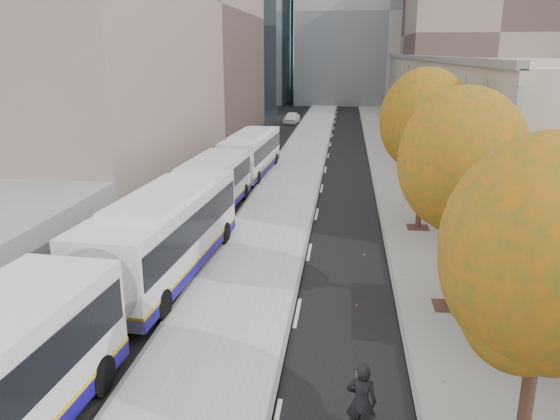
# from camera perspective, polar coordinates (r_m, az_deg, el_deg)

# --- Properties ---
(bus_platform) EXTENTS (4.25, 150.00, 0.15)m
(bus_platform) POSITION_cam_1_polar(r_m,az_deg,el_deg) (41.07, 1.59, 4.11)
(bus_platform) COLOR #ACACAC
(bus_platform) RESTS_ON ground
(sidewalk) EXTENTS (4.75, 150.00, 0.08)m
(sidewalk) POSITION_cam_1_polar(r_m,az_deg,el_deg) (41.14, 12.78, 3.69)
(sidewalk) COLOR gray
(sidewalk) RESTS_ON ground
(building_tan) EXTENTS (18.00, 92.00, 8.00)m
(building_tan) POSITION_cam_1_polar(r_m,az_deg,el_deg) (70.92, 20.06, 11.45)
(building_tan) COLOR #9F9880
(building_tan) RESTS_ON ground
(building_midrise) EXTENTS (24.00, 46.00, 25.00)m
(building_midrise) POSITION_cam_1_polar(r_m,az_deg,el_deg) (51.27, -20.14, 19.55)
(building_midrise) COLOR gray
(building_midrise) RESTS_ON ground
(building_far_block) EXTENTS (30.00, 18.00, 30.00)m
(building_far_block) POSITION_cam_1_polar(r_m,az_deg,el_deg) (101.39, 11.00, 19.47)
(building_far_block) COLOR #9C948F
(building_far_block) RESTS_ON ground
(bus_shelter) EXTENTS (1.90, 4.40, 2.53)m
(bus_shelter) POSITION_cam_1_polar(r_m,az_deg,el_deg) (18.20, 25.40, -6.25)
(bus_shelter) COLOR #383A3F
(bus_shelter) RESTS_ON sidewalk
(tree_b) EXTENTS (4.00, 4.00, 6.97)m
(tree_b) POSITION_cam_1_polar(r_m,az_deg,el_deg) (11.29, 26.21, -4.18)
(tree_b) COLOR #321E17
(tree_b) RESTS_ON sidewalk
(tree_c) EXTENTS (4.20, 4.20, 7.28)m
(tree_c) POSITION_cam_1_polar(r_m,az_deg,el_deg) (18.71, 18.55, 4.89)
(tree_c) COLOR #321E17
(tree_c) RESTS_ON sidewalk
(tree_d) EXTENTS (4.40, 4.40, 7.60)m
(tree_d) POSITION_cam_1_polar(r_m,az_deg,el_deg) (27.45, 14.98, 8.99)
(tree_d) COLOR #321E17
(tree_d) RESTS_ON sidewalk
(bus_near) EXTENTS (3.94, 19.55, 3.24)m
(bus_near) POSITION_cam_1_polar(r_m,az_deg,el_deg) (18.34, -16.96, -6.58)
(bus_near) COLOR white
(bus_near) RESTS_ON ground
(bus_far) EXTENTS (3.41, 17.59, 2.92)m
(bus_far) POSITION_cam_1_polar(r_m,az_deg,el_deg) (36.25, -4.41, 4.90)
(bus_far) COLOR white
(bus_far) RESTS_ON ground
(distant_car) EXTENTS (2.00, 4.31, 1.43)m
(distant_car) POSITION_cam_1_polar(r_m,az_deg,el_deg) (69.44, 1.22, 9.60)
(distant_car) COLOR white
(distant_car) RESTS_ON ground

